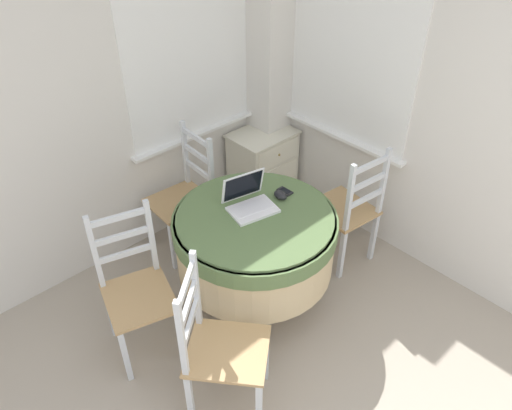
{
  "coord_description": "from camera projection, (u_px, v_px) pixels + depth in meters",
  "views": [
    {
      "loc": [
        -0.79,
        -0.1,
        2.68
      ],
      "look_at": [
        1.05,
        1.86,
        0.68
      ],
      "focal_mm": 35.0,
      "sensor_mm": 36.0,
      "label": 1
    }
  ],
  "objects": [
    {
      "name": "corner_cabinet",
      "position": [
        263.0,
        166.0,
        4.4
      ],
      "size": [
        0.54,
        0.41,
        0.65
      ],
      "color": "silver",
      "rests_on": "ground_plane"
    },
    {
      "name": "dining_chair_near_back_window",
      "position": [
        185.0,
        197.0,
        3.79
      ],
      "size": [
        0.46,
        0.42,
        0.99
      ],
      "color": "tan",
      "rests_on": "ground_plane"
    },
    {
      "name": "dining_chair_near_right_window",
      "position": [
        348.0,
        210.0,
        3.66
      ],
      "size": [
        0.44,
        0.47,
        0.99
      ],
      "color": "tan",
      "rests_on": "ground_plane"
    },
    {
      "name": "dining_chair_camera_near",
      "position": [
        218.0,
        348.0,
        2.68
      ],
      "size": [
        0.58,
        0.58,
        0.99
      ],
      "color": "tan",
      "rests_on": "ground_plane"
    },
    {
      "name": "cell_phone",
      "position": [
        285.0,
        191.0,
        3.34
      ],
      "size": [
        0.06,
        0.11,
        0.01
      ],
      "color": "black",
      "rests_on": "round_dining_table"
    },
    {
      "name": "dining_chair_left_flank",
      "position": [
        136.0,
        290.0,
        3.02
      ],
      "size": [
        0.5,
        0.53,
        0.99
      ],
      "color": "tan",
      "rests_on": "ground_plane"
    },
    {
      "name": "corner_room_shell",
      "position": [
        284.0,
        121.0,
        3.03
      ],
      "size": [
        4.36,
        4.68,
        2.55
      ],
      "color": "silver",
      "rests_on": "ground_plane"
    },
    {
      "name": "round_dining_table",
      "position": [
        255.0,
        239.0,
        3.25
      ],
      "size": [
        1.06,
        1.06,
        0.75
      ],
      "color": "#4C3D2D",
      "rests_on": "ground_plane"
    },
    {
      "name": "laptop",
      "position": [
        249.0,
        201.0,
        3.18
      ],
      "size": [
        0.34,
        0.32,
        0.22
      ],
      "color": "white",
      "rests_on": "round_dining_table"
    },
    {
      "name": "computer_mouse",
      "position": [
        280.0,
        195.0,
        3.27
      ],
      "size": [
        0.07,
        0.1,
        0.05
      ],
      "color": "black",
      "rests_on": "round_dining_table"
    }
  ]
}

